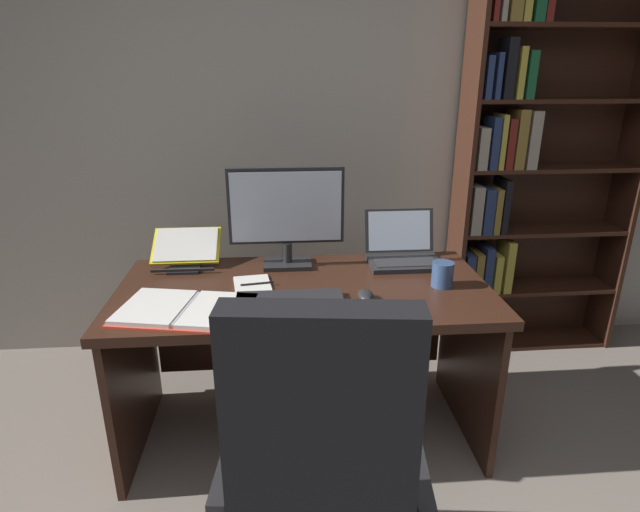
{
  "coord_description": "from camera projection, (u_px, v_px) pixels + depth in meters",
  "views": [
    {
      "loc": [
        -0.23,
        -0.65,
        1.61
      ],
      "look_at": [
        -0.07,
        1.28,
        0.9
      ],
      "focal_mm": 28.78,
      "sensor_mm": 36.0,
      "label": 1
    }
  ],
  "objects": [
    {
      "name": "wall_back",
      "position": [
        318.0,
        133.0,
        2.89
      ],
      "size": [
        5.12,
        0.12,
        2.54
      ],
      "primitive_type": "cube",
      "color": "#B2ADA3",
      "rests_on": "ground"
    },
    {
      "name": "desk",
      "position": [
        304.0,
        322.0,
        2.3
      ],
      "size": [
        1.57,
        0.77,
        0.74
      ],
      "color": "#381E14",
      "rests_on": "ground"
    },
    {
      "name": "bookshelf",
      "position": [
        527.0,
        164.0,
        2.84
      ],
      "size": [
        0.99,
        0.26,
        2.18
      ],
      "color": "#381E14",
      "rests_on": "ground"
    },
    {
      "name": "office_chair",
      "position": [
        322.0,
        496.0,
        1.45
      ],
      "size": [
        0.65,
        0.6,
        1.11
      ],
      "rotation": [
        0.0,
        0.0,
        -0.11
      ],
      "color": "#232326",
      "rests_on": "ground"
    },
    {
      "name": "monitor",
      "position": [
        286.0,
        217.0,
        2.32
      ],
      "size": [
        0.52,
        0.16,
        0.46
      ],
      "color": "#232326",
      "rests_on": "desk"
    },
    {
      "name": "laptop",
      "position": [
        403.0,
        252.0,
        2.43
      ],
      "size": [
        0.34,
        0.29,
        0.23
      ],
      "color": "#232326",
      "rests_on": "desk"
    },
    {
      "name": "keyboard",
      "position": [
        290.0,
        300.0,
        2.01
      ],
      "size": [
        0.42,
        0.15,
        0.02
      ],
      "primitive_type": "cube",
      "color": "#232326",
      "rests_on": "desk"
    },
    {
      "name": "computer_mouse",
      "position": [
        366.0,
        296.0,
        2.03
      ],
      "size": [
        0.06,
        0.1,
        0.04
      ],
      "primitive_type": "ellipsoid",
      "color": "#232326",
      "rests_on": "desk"
    },
    {
      "name": "reading_stand_with_book",
      "position": [
        186.0,
        249.0,
        2.39
      ],
      "size": [
        0.31,
        0.25,
        0.15
      ],
      "color": "#232326",
      "rests_on": "desk"
    },
    {
      "name": "open_binder",
      "position": [
        186.0,
        309.0,
        1.93
      ],
      "size": [
        0.56,
        0.41,
        0.02
      ],
      "rotation": [
        0.0,
        0.0,
        -0.2
      ],
      "color": "#DB422D",
      "rests_on": "desk"
    },
    {
      "name": "notepad",
      "position": [
        253.0,
        286.0,
        2.16
      ],
      "size": [
        0.18,
        0.23,
        0.01
      ],
      "primitive_type": "cube",
      "rotation": [
        0.0,
        0.0,
        0.13
      ],
      "color": "silver",
      "rests_on": "desk"
    },
    {
      "name": "pen",
      "position": [
        257.0,
        284.0,
        2.16
      ],
      "size": [
        0.14,
        0.03,
        0.01
      ],
      "primitive_type": "cylinder",
      "rotation": [
        0.0,
        1.57,
        0.15
      ],
      "color": "black",
      "rests_on": "notepad"
    },
    {
      "name": "coffee_mug",
      "position": [
        442.0,
        274.0,
        2.15
      ],
      "size": [
        0.09,
        0.09,
        0.11
      ],
      "primitive_type": "cylinder",
      "color": "#334C7A",
      "rests_on": "desk"
    }
  ]
}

